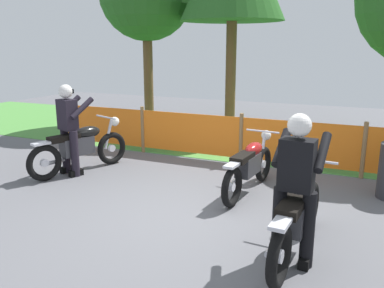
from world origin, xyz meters
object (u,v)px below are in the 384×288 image
Objects in this scene: rider_trailing at (69,126)px; rider_lead at (296,184)px; motorcycle_third at (249,166)px; motorcycle_lead at (298,215)px; motorcycle_trailing at (80,147)px.

rider_lead is at bearing -89.93° from rider_trailing.
motorcycle_third is 1.18× the size of rider_trailing.
motorcycle_lead is 1.24× the size of rider_lead.
motorcycle_trailing is at bearing 0.57° from rider_trailing.
rider_trailing reaches higher than motorcycle_trailing.
motorcycle_trailing is 0.48m from rider_trailing.
motorcycle_lead is 1.05× the size of motorcycle_third.
rider_lead and rider_trailing have the same top height.
motorcycle_third is 1.18× the size of rider_lead.
rider_lead is (-0.01, -0.20, 0.44)m from motorcycle_lead.
rider_lead reaches higher than motorcycle_lead.
rider_lead is (1.04, -1.94, 0.46)m from motorcycle_third.
motorcycle_lead reaches higher than motorcycle_third.
motorcycle_trailing is 1.20× the size of rider_lead.
motorcycle_third is (3.26, 0.20, -0.03)m from motorcycle_trailing.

